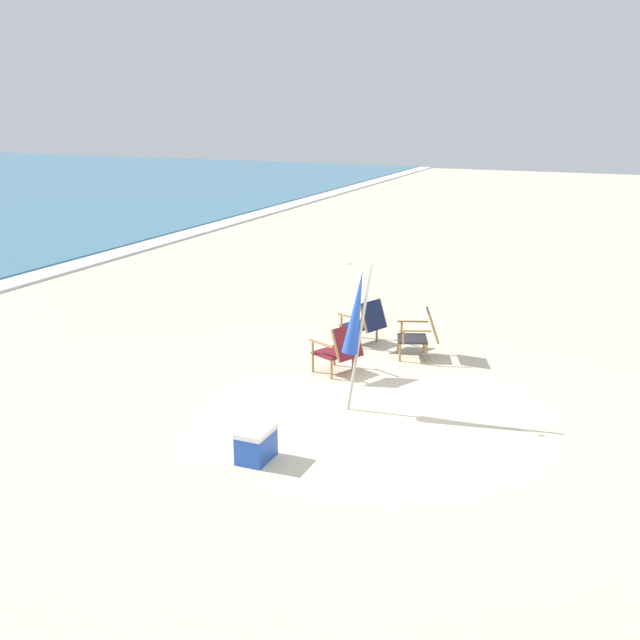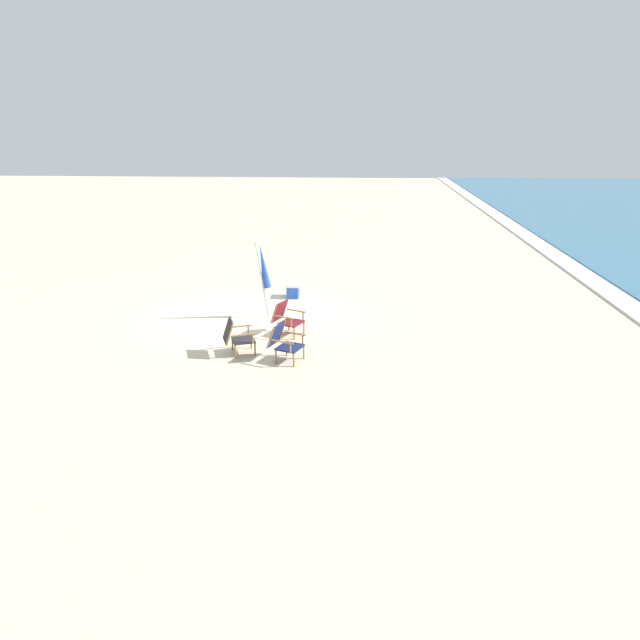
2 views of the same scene
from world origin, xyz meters
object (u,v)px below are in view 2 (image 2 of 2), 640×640
Objects in this scene: umbrella_furled_blue at (263,267)px; beach_chair_back_right at (236,336)px; cooler_box at (293,290)px; beach_chair_far_center at (286,317)px; beach_chair_back_left at (284,341)px.

beach_chair_back_right is at bearing -5.27° from umbrella_furled_blue.
beach_chair_back_right is 1.69× the size of cooler_box.
beach_chair_far_center is at bearing 144.39° from beach_chair_back_right.
umbrella_furled_blue reaches higher than beach_chair_back_right.
cooler_box is (-4.71, -0.32, -0.23)m from beach_chair_back_left.
beach_chair_far_center is 3.13m from cooler_box.
beach_chair_back_right is 0.39× the size of umbrella_furled_blue.
beach_chair_back_left reaches higher than cooler_box.
umbrella_furled_blue is at bearing -15.64° from cooler_box.
umbrella_furled_blue is (-2.79, -0.86, 0.95)m from beach_chair_back_left.
beach_chair_far_center is (-1.32, 0.94, -0.00)m from beach_chair_back_right.
cooler_box is at bearing -176.12° from beach_chair_back_left.
beach_chair_back_left is at bearing 5.20° from beach_chair_far_center.
beach_chair_back_left is (0.27, 1.09, -0.00)m from beach_chair_back_right.
umbrella_furled_blue is (-2.51, 0.23, 0.95)m from beach_chair_back_right.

